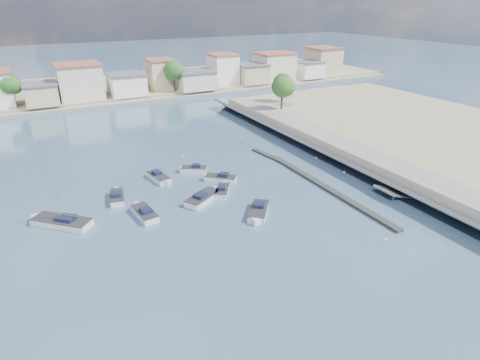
% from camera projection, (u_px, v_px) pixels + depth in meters
% --- Properties ---
extents(ground, '(400.00, 400.00, 0.00)m').
position_uv_depth(ground, '(195.00, 136.00, 76.13)').
color(ground, '#314B62').
rests_on(ground, ground).
extents(seawall_walkway, '(5.00, 90.00, 1.80)m').
position_uv_depth(seawall_walkway, '(373.00, 161.00, 61.89)').
color(seawall_walkway, slate).
rests_on(seawall_walkway, ground).
extents(seawall_embankment, '(49.65, 90.00, 2.90)m').
position_uv_depth(seawall_embankment, '(463.00, 140.00, 71.12)').
color(seawall_embankment, slate).
rests_on(seawall_embankment, ground).
extents(breakwater, '(2.00, 31.02, 0.35)m').
position_uv_depth(breakwater, '(313.00, 180.00, 57.00)').
color(breakwater, black).
rests_on(breakwater, ground).
extents(far_shore_land, '(160.00, 40.00, 1.40)m').
position_uv_depth(far_shore_land, '(129.00, 85.00, 117.75)').
color(far_shore_land, gray).
rests_on(far_shore_land, ground).
extents(far_shore_quay, '(160.00, 2.50, 0.80)m').
position_uv_depth(far_shore_quay, '(149.00, 101.00, 100.95)').
color(far_shore_quay, slate).
rests_on(far_shore_quay, ground).
extents(far_town, '(113.01, 12.80, 8.35)m').
position_uv_depth(far_town, '(180.00, 75.00, 108.42)').
color(far_town, beige).
rests_on(far_town, far_shore_land).
extents(shore_trees, '(74.56, 38.32, 7.92)m').
position_uv_depth(shore_trees, '(183.00, 76.00, 99.79)').
color(shore_trees, '#38281E').
rests_on(shore_trees, ground).
extents(motorboat_a, '(2.36, 5.28, 1.48)m').
position_uv_depth(motorboat_a, '(144.00, 213.00, 47.86)').
color(motorboat_a, silver).
rests_on(motorboat_a, ground).
extents(motorboat_b, '(3.38, 4.05, 1.48)m').
position_uv_depth(motorboat_b, '(223.00, 191.00, 53.46)').
color(motorboat_b, silver).
rests_on(motorboat_b, ground).
extents(motorboat_c, '(4.38, 4.15, 1.48)m').
position_uv_depth(motorboat_c, '(219.00, 179.00, 57.04)').
color(motorboat_c, silver).
rests_on(motorboat_c, ground).
extents(motorboat_d, '(4.52, 4.97, 1.48)m').
position_uv_depth(motorboat_d, '(258.00, 212.00, 47.95)').
color(motorboat_d, silver).
rests_on(motorboat_d, ground).
extents(motorboat_e, '(2.44, 4.82, 1.48)m').
position_uv_depth(motorboat_e, '(117.00, 197.00, 51.74)').
color(motorboat_e, silver).
rests_on(motorboat_e, ground).
extents(motorboat_f, '(4.01, 3.25, 1.48)m').
position_uv_depth(motorboat_f, '(193.00, 170.00, 60.04)').
color(motorboat_f, silver).
rests_on(motorboat_f, ground).
extents(motorboat_g, '(2.45, 5.05, 1.48)m').
position_uv_depth(motorboat_g, '(160.00, 178.00, 57.11)').
color(motorboat_g, silver).
rests_on(motorboat_g, ground).
extents(motorboat_h, '(5.71, 4.56, 1.48)m').
position_uv_depth(motorboat_h, '(205.00, 197.00, 51.59)').
color(motorboat_h, silver).
rests_on(motorboat_h, ground).
extents(sailboat, '(6.61, 6.38, 9.00)m').
position_uv_depth(sailboat, '(60.00, 222.00, 45.89)').
color(sailboat, silver).
rests_on(sailboat, ground).
extents(mooring_buoys, '(19.33, 38.84, 0.33)m').
position_uv_depth(mooring_buoys, '(300.00, 171.00, 60.34)').
color(mooring_buoys, white).
rests_on(mooring_buoys, ground).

